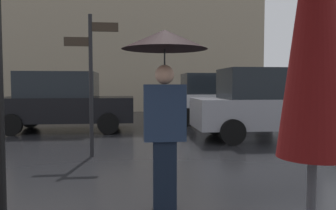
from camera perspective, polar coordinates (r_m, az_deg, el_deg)
folded_patio_umbrella_near at (r=1.44m, az=23.76°, el=9.32°), size 0.41×0.41×2.38m
pedestrian_with_umbrella at (r=3.90m, az=-0.58°, el=5.84°), size 1.00×1.00×2.10m
parked_car_left at (r=9.55m, az=17.21°, el=0.24°), size 4.37×1.89×1.91m
parked_car_right at (r=11.22m, az=-17.27°, el=0.62°), size 4.27×2.07×1.88m
parked_car_distant at (r=12.98m, az=8.55°, el=1.16°), size 4.35×1.92×1.90m
street_signpost at (r=6.99m, az=-12.94°, el=5.68°), size 1.08×0.08×2.89m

